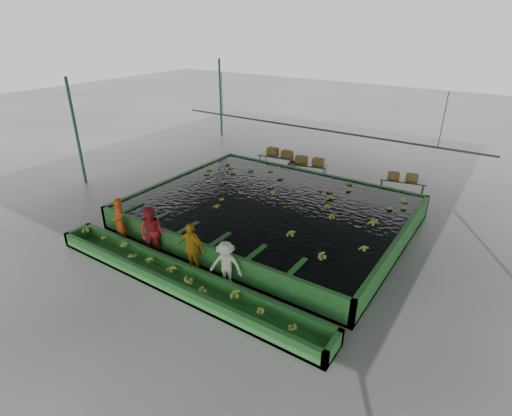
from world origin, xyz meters
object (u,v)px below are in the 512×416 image
Objects in this scene: sorting_trough at (179,280)px; worker_a at (120,221)px; box_stack_left at (280,155)px; box_stack_right at (402,179)px; packing_table_mid at (307,172)px; box_stack_mid at (310,163)px; worker_b at (152,233)px; worker_c at (191,249)px; packing_table_left at (280,164)px; flotation_tank at (270,212)px; packing_table_right at (401,188)px; worker_d at (226,265)px.

sorting_trough is 5.91× the size of worker_a.
box_stack_left is 6.13m from box_stack_right.
packing_table_mid is 1.32× the size of box_stack_mid.
worker_c is (1.72, 0.00, -0.02)m from worker_b.
flotation_tank is at bearing -63.00° from packing_table_left.
box_stack_right is at bearing 67.92° from worker_c.
packing_table_right reaches higher than sorting_trough.
worker_b reaches higher than sorting_trough.
worker_a reaches higher than sorting_trough.
sorting_trough is at bearing -163.17° from worker_d.
box_stack_left is (-1.67, 0.10, 0.54)m from packing_table_mid.
worker_b is at bearing 17.56° from worker_a.
box_stack_mid is (0.05, 0.08, 0.42)m from packing_table_mid.
packing_table_mid is 1.48× the size of box_stack_right.
box_stack_left is (-2.56, 5.00, 0.51)m from flotation_tank.
box_stack_mid is (1.70, -0.02, 0.37)m from packing_table_left.
box_stack_right is (6.11, 0.27, 0.40)m from packing_table_left.
sorting_trough is 10.14m from box_stack_mid.
worker_b is 9.34m from box_stack_mid.
box_stack_left reaches higher than flotation_tank.
worker_c is (-0.18, 0.80, 0.62)m from sorting_trough.
sorting_trough is 1.03m from worker_c.
worker_b is at bearing -86.06° from packing_table_left.
flotation_tank is 1.00× the size of sorting_trough.
worker_c is at bearing 17.56° from worker_a.
packing_table_right is at bearing 2.84° from packing_table_left.
worker_b is (1.65, 0.00, 0.04)m from worker_a.
packing_table_left is at bearing 117.00° from flotation_tank.
packing_table_mid is 1.76m from box_stack_left.
worker_b is at bearing -113.93° from flotation_tank.
flotation_tank is 7.07× the size of box_stack_mid.
worker_d reaches higher than packing_table_right.
worker_b is 0.84× the size of packing_table_left.
worker_b is 1.27× the size of box_stack_left.
packing_table_left is at bearing -177.16° from packing_table_right.
worker_a is 0.87× the size of packing_table_right.
worker_b is (-1.91, -4.30, 0.44)m from flotation_tank.
flotation_tank is 5.91× the size of worker_a.
box_stack_right is at bearing 55.96° from flotation_tank.
packing_table_right reaches higher than packing_table_mid.
worker_d is at bearing -68.28° from packing_table_left.
box_stack_left is (-3.72, 9.30, 0.20)m from worker_d.
flotation_tank is 5.59m from worker_a.
worker_d is at bearing -77.84° from box_stack_mid.
box_stack_mid is at bearing -176.26° from box_stack_right.
box_stack_right reaches higher than box_stack_mid.
box_stack_right is at bearing 3.74° from box_stack_mid.
flotation_tank is 4.73× the size of packing_table_left.
worker_b reaches higher than box_stack_left.
packing_table_mid is (1.65, -0.10, -0.06)m from packing_table_left.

